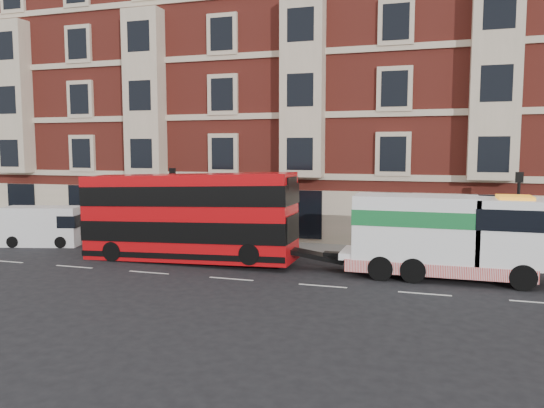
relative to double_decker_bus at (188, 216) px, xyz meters
The scene contains 9 objects.
ground 4.92m from the double_decker_bus, 39.09° to the right, with size 120.00×120.00×0.00m, color black.
sidewalk 6.24m from the double_decker_bus, 54.68° to the left, with size 90.00×3.00×0.15m, color slate.
victorian_terrace 15.02m from the double_decker_bus, 72.47° to the left, with size 45.00×12.00×20.40m.
lamp_post_west 4.36m from the double_decker_bus, 127.21° to the left, with size 0.35×0.15×4.35m.
lamp_post_east 15.76m from the double_decker_bus, 12.68° to the left, with size 0.35×0.15×4.35m.
double_decker_bus is the anchor object (origin of this frame).
tow_truck 12.06m from the double_decker_bus, ahead, with size 8.58×2.54×3.57m.
box_van 10.26m from the double_decker_bus, behind, with size 4.62×2.80×2.25m.
pedestrian 8.17m from the double_decker_bus, 152.12° to the left, with size 0.59×0.39×1.63m, color black.
Camera 1 is at (8.28, -20.80, 5.53)m, focal length 35.00 mm.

